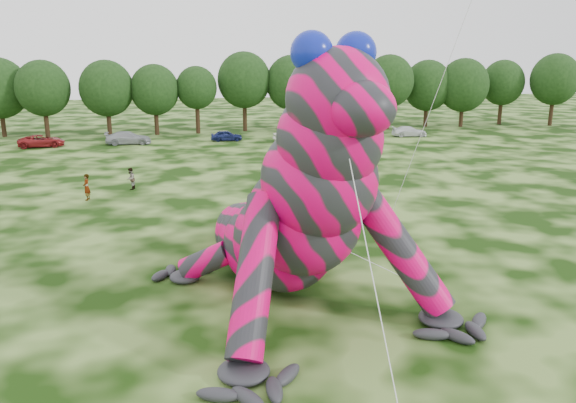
% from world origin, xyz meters
% --- Properties ---
extents(ground, '(240.00, 240.00, 0.00)m').
position_xyz_m(ground, '(0.00, 0.00, 0.00)').
color(ground, '#16330A').
rests_on(ground, ground).
extents(inflatable_gecko, '(23.79, 26.08, 10.85)m').
position_xyz_m(inflatable_gecko, '(3.03, 6.18, 5.43)').
color(inflatable_gecko, '#E5005C').
rests_on(inflatable_gecko, ground).
extents(tree_5, '(7.16, 6.44, 9.80)m').
position_xyz_m(tree_5, '(-23.12, 58.44, 4.90)').
color(tree_5, black).
rests_on(tree_5, ground).
extents(tree_6, '(6.52, 5.86, 9.49)m').
position_xyz_m(tree_6, '(-17.56, 56.68, 4.75)').
color(tree_6, black).
rests_on(tree_6, ground).
extents(tree_7, '(6.68, 6.01, 9.48)m').
position_xyz_m(tree_7, '(-10.08, 56.80, 4.74)').
color(tree_7, black).
rests_on(tree_7, ground).
extents(tree_8, '(6.14, 5.53, 8.94)m').
position_xyz_m(tree_8, '(-4.22, 56.99, 4.47)').
color(tree_8, black).
rests_on(tree_8, ground).
extents(tree_9, '(5.27, 4.74, 8.68)m').
position_xyz_m(tree_9, '(1.06, 57.35, 4.34)').
color(tree_9, black).
rests_on(tree_9, ground).
extents(tree_10, '(7.09, 6.38, 10.50)m').
position_xyz_m(tree_10, '(7.40, 58.58, 5.25)').
color(tree_10, black).
rests_on(tree_10, ground).
extents(tree_11, '(7.01, 6.31, 10.07)m').
position_xyz_m(tree_11, '(13.79, 58.20, 5.03)').
color(tree_11, black).
rests_on(tree_11, ground).
extents(tree_12, '(5.99, 5.39, 8.97)m').
position_xyz_m(tree_12, '(20.01, 57.74, 4.49)').
color(tree_12, black).
rests_on(tree_12, ground).
extents(tree_13, '(6.83, 6.15, 10.13)m').
position_xyz_m(tree_13, '(27.13, 57.13, 5.06)').
color(tree_13, black).
rests_on(tree_13, ground).
extents(tree_14, '(6.82, 6.14, 9.40)m').
position_xyz_m(tree_14, '(33.46, 58.72, 4.70)').
color(tree_14, black).
rests_on(tree_14, ground).
extents(tree_15, '(7.17, 6.45, 9.63)m').
position_xyz_m(tree_15, '(38.47, 57.77, 4.82)').
color(tree_15, black).
rests_on(tree_15, ground).
extents(tree_16, '(6.26, 5.63, 9.37)m').
position_xyz_m(tree_16, '(45.45, 59.37, 4.69)').
color(tree_16, black).
rests_on(tree_16, ground).
extents(tree_17, '(6.98, 6.28, 10.30)m').
position_xyz_m(tree_17, '(51.95, 56.66, 5.15)').
color(tree_17, black).
rests_on(tree_17, ground).
extents(car_2, '(5.20, 2.94, 1.37)m').
position_xyz_m(car_2, '(-16.50, 48.89, 0.69)').
color(car_2, maroon).
rests_on(car_2, ground).
extents(car_3, '(5.18, 2.26, 1.48)m').
position_xyz_m(car_3, '(-7.12, 49.23, 0.74)').
color(car_3, '#9EA1A6').
rests_on(car_3, ground).
extents(car_4, '(3.81, 1.67, 1.28)m').
position_xyz_m(car_4, '(4.24, 49.82, 0.64)').
color(car_4, navy).
rests_on(car_4, ground).
extents(car_5, '(4.62, 2.07, 1.47)m').
position_xyz_m(car_5, '(11.85, 47.38, 0.74)').
color(car_5, beige).
rests_on(car_5, ground).
extents(car_6, '(5.44, 2.91, 1.45)m').
position_xyz_m(car_6, '(17.93, 48.00, 0.73)').
color(car_6, '#262528').
rests_on(car_6, ground).
extents(car_7, '(4.55, 2.21, 1.28)m').
position_xyz_m(car_7, '(27.33, 49.56, 0.64)').
color(car_7, white).
rests_on(car_7, ground).
extents(spectator_0, '(0.53, 0.74, 1.88)m').
position_xyz_m(spectator_0, '(-7.59, 23.18, 0.94)').
color(spectator_0, gray).
rests_on(spectator_0, ground).
extents(spectator_1, '(0.80, 0.93, 1.68)m').
position_xyz_m(spectator_1, '(-4.81, 25.98, 0.84)').
color(spectator_1, gray).
rests_on(spectator_1, ground).
extents(spectator_3, '(1.11, 0.83, 1.74)m').
position_xyz_m(spectator_3, '(12.86, 31.66, 0.87)').
color(spectator_3, gray).
rests_on(spectator_3, ground).
extents(spectator_5, '(1.57, 1.68, 1.88)m').
position_xyz_m(spectator_5, '(6.79, 16.16, 0.94)').
color(spectator_5, gray).
rests_on(spectator_5, ground).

